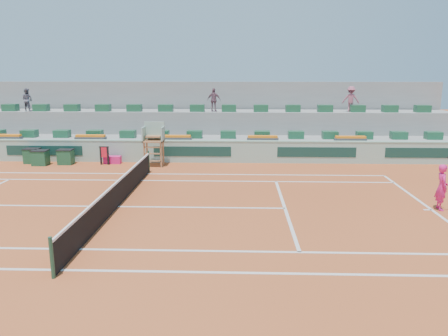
{
  "coord_description": "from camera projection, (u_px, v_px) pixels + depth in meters",
  "views": [
    {
      "loc": [
        4.63,
        -15.88,
        5.08
      ],
      "look_at": [
        4.0,
        2.5,
        1.0
      ],
      "focal_mm": 35.0,
      "sensor_mm": 36.0,
      "label": 1
    }
  ],
  "objects": [
    {
      "name": "ground",
      "position": [
        118.0,
        207.0,
        16.75
      ],
      "size": [
        90.0,
        90.0,
        0.0
      ],
      "primitive_type": "plane",
      "color": "#9E431E",
      "rests_on": "ground"
    },
    {
      "name": "seating_tier_lower",
      "position": [
        164.0,
        145.0,
        27.06
      ],
      "size": [
        36.0,
        4.0,
        1.2
      ],
      "primitive_type": "cube",
      "color": "gray",
      "rests_on": "ground"
    },
    {
      "name": "seating_tier_upper",
      "position": [
        168.0,
        131.0,
        28.47
      ],
      "size": [
        36.0,
        2.4,
        2.6
      ],
      "primitive_type": "cube",
      "color": "gray",
      "rests_on": "ground"
    },
    {
      "name": "stadium_back_wall",
      "position": [
        171.0,
        114.0,
        29.84
      ],
      "size": [
        36.0,
        0.4,
        4.4
      ],
      "primitive_type": "cube",
      "color": "gray",
      "rests_on": "ground"
    },
    {
      "name": "player_bag",
      "position": [
        112.0,
        160.0,
        24.57
      ],
      "size": [
        0.95,
        0.42,
        0.42
      ],
      "primitive_type": "cube",
      "color": "#E31D74",
      "rests_on": "ground"
    },
    {
      "name": "spectator_left",
      "position": [
        27.0,
        100.0,
        27.62
      ],
      "size": [
        0.81,
        0.7,
        1.44
      ],
      "primitive_type": "imported",
      "rotation": [
        0.0,
        0.0,
        2.9
      ],
      "color": "#555361",
      "rests_on": "seating_tier_upper"
    },
    {
      "name": "spectator_mid",
      "position": [
        214.0,
        100.0,
        27.34
      ],
      "size": [
        0.91,
        0.52,
        1.46
      ],
      "primitive_type": "imported",
      "rotation": [
        0.0,
        0.0,
        2.94
      ],
      "color": "#754E5E",
      "rests_on": "seating_tier_upper"
    },
    {
      "name": "spectator_right",
      "position": [
        351.0,
        99.0,
        27.24
      ],
      "size": [
        1.13,
        0.8,
        1.58
      ],
      "primitive_type": "imported",
      "rotation": [
        0.0,
        0.0,
        2.91
      ],
      "color": "#9F4F63",
      "rests_on": "seating_tier_upper"
    },
    {
      "name": "court_lines",
      "position": [
        118.0,
        207.0,
        16.75
      ],
      "size": [
        23.89,
        11.09,
        0.01
      ],
      "color": "silver",
      "rests_on": "ground"
    },
    {
      "name": "tennis_net",
      "position": [
        117.0,
        193.0,
        16.64
      ],
      "size": [
        0.1,
        11.97,
        1.1
      ],
      "color": "black",
      "rests_on": "ground"
    },
    {
      "name": "advertising_hoarding",
      "position": [
        158.0,
        151.0,
        24.9
      ],
      "size": [
        36.0,
        0.34,
        1.26
      ],
      "color": "#8EB3A2",
      "rests_on": "ground"
    },
    {
      "name": "umpire_chair",
      "position": [
        154.0,
        138.0,
        23.73
      ],
      "size": [
        1.1,
        0.9,
        2.4
      ],
      "color": "#945F38",
      "rests_on": "ground"
    },
    {
      "name": "seat_row_lower",
      "position": [
        161.0,
        134.0,
        26.01
      ],
      "size": [
        32.9,
        0.6,
        0.44
      ],
      "color": "#1B5132",
      "rests_on": "seating_tier_lower"
    },
    {
      "name": "seat_row_upper",
      "position": [
        166.0,
        108.0,
        27.56
      ],
      "size": [
        32.9,
        0.6,
        0.44
      ],
      "color": "#1B5132",
      "rests_on": "seating_tier_upper"
    },
    {
      "name": "flower_planters",
      "position": [
        133.0,
        137.0,
        25.29
      ],
      "size": [
        26.8,
        0.36,
        0.28
      ],
      "color": "#454545",
      "rests_on": "seating_tier_lower"
    },
    {
      "name": "drink_cooler_a",
      "position": [
        66.0,
        157.0,
        24.33
      ],
      "size": [
        0.81,
        0.7,
        0.84
      ],
      "color": "#18482C",
      "rests_on": "ground"
    },
    {
      "name": "drink_cooler_b",
      "position": [
        40.0,
        158.0,
        24.09
      ],
      "size": [
        0.84,
        0.72,
        0.84
      ],
      "color": "#18482C",
      "rests_on": "ground"
    },
    {
      "name": "drink_cooler_c",
      "position": [
        32.0,
        156.0,
        24.64
      ],
      "size": [
        0.83,
        0.72,
        0.84
      ],
      "color": "#18482C",
      "rests_on": "ground"
    },
    {
      "name": "towel_rack",
      "position": [
        104.0,
        154.0,
        24.17
      ],
      "size": [
        0.53,
        0.09,
        1.03
      ],
      "color": "black",
      "rests_on": "ground"
    },
    {
      "name": "tennis_player",
      "position": [
        442.0,
        187.0,
        16.22
      ],
      "size": [
        0.47,
        0.9,
        2.28
      ],
      "color": "#E31D74",
      "rests_on": "ground"
    }
  ]
}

